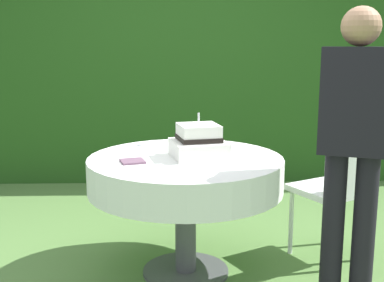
# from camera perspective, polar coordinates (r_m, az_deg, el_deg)

# --- Properties ---
(ground_plane) EXTENTS (20.00, 20.00, 0.00)m
(ground_plane) POSITION_cam_1_polar(r_m,az_deg,el_deg) (3.23, -0.72, -14.84)
(ground_plane) COLOR #547A3D
(foliage_hedge) EXTENTS (6.23, 0.62, 2.70)m
(foliage_hedge) POSITION_cam_1_polar(r_m,az_deg,el_deg) (5.27, -1.18, 10.42)
(foliage_hedge) COLOR #234C19
(foliage_hedge) RESTS_ON ground_plane
(cake_table) EXTENTS (1.18, 1.18, 0.74)m
(cake_table) POSITION_cam_1_polar(r_m,az_deg,el_deg) (3.01, -0.75, -3.96)
(cake_table) COLOR #4C4C51
(cake_table) RESTS_ON ground_plane
(wedding_cake) EXTENTS (0.37, 0.37, 0.27)m
(wedding_cake) POSITION_cam_1_polar(r_m,az_deg,el_deg) (2.97, 0.85, -0.16)
(wedding_cake) COLOR white
(wedding_cake) RESTS_ON cake_table
(serving_plate_near) EXTENTS (0.10, 0.10, 0.01)m
(serving_plate_near) POSITION_cam_1_polar(r_m,az_deg,el_deg) (3.35, 1.86, -0.32)
(serving_plate_near) COLOR white
(serving_plate_near) RESTS_ON cake_table
(serving_plate_far) EXTENTS (0.10, 0.10, 0.01)m
(serving_plate_far) POSITION_cam_1_polar(r_m,az_deg,el_deg) (3.35, -5.38, -0.38)
(serving_plate_far) COLOR white
(serving_plate_far) RESTS_ON cake_table
(napkin_stack) EXTENTS (0.17, 0.17, 0.01)m
(napkin_stack) POSITION_cam_1_polar(r_m,az_deg,el_deg) (2.88, -6.84, -2.32)
(napkin_stack) COLOR #6B4C60
(napkin_stack) RESTS_ON cake_table
(garden_chair) EXTENTS (0.54, 0.54, 0.89)m
(garden_chair) POSITION_cam_1_polar(r_m,az_deg,el_deg) (3.32, 16.34, -4.58)
(garden_chair) COLOR white
(garden_chair) RESTS_ON ground_plane
(standing_person) EXTENTS (0.41, 0.31, 1.60)m
(standing_person) POSITION_cam_1_polar(r_m,az_deg,el_deg) (2.72, 18.11, 0.27)
(standing_person) COLOR black
(standing_person) RESTS_ON ground_plane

